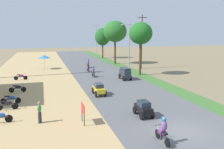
% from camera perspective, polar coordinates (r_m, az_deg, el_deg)
% --- Properties ---
extents(ground_plane, '(180.00, 180.00, 0.00)m').
position_cam_1_polar(ground_plane, '(17.39, 16.20, -12.86)').
color(ground_plane, '#7A6B4C').
extents(road_strip, '(9.00, 140.00, 0.08)m').
position_cam_1_polar(road_strip, '(17.38, 16.21, -12.74)').
color(road_strip, '#565659').
rests_on(road_strip, ground).
extents(parked_motorbike_nearest, '(1.80, 0.54, 0.94)m').
position_cam_1_polar(parked_motorbike_nearest, '(19.72, -24.80, -8.94)').
color(parked_motorbike_nearest, black).
rests_on(parked_motorbike_nearest, dirt_shoulder).
extents(parked_motorbike_second, '(1.80, 0.54, 0.94)m').
position_cam_1_polar(parked_motorbike_second, '(22.70, -23.31, -6.39)').
color(parked_motorbike_second, black).
rests_on(parked_motorbike_second, dirt_shoulder).
extents(parked_motorbike_third, '(1.80, 0.54, 0.94)m').
position_cam_1_polar(parked_motorbike_third, '(24.40, -22.61, -5.23)').
color(parked_motorbike_third, black).
rests_on(parked_motorbike_third, dirt_shoulder).
extents(parked_motorbike_fourth, '(1.80, 0.54, 0.94)m').
position_cam_1_polar(parked_motorbike_fourth, '(28.74, -21.23, -2.91)').
color(parked_motorbike_fourth, black).
rests_on(parked_motorbike_fourth, dirt_shoulder).
extents(parked_motorbike_fifth, '(1.80, 0.54, 0.94)m').
position_cam_1_polar(parked_motorbike_fifth, '(35.89, -20.58, -0.40)').
color(parked_motorbike_fifth, black).
rests_on(parked_motorbike_fifth, dirt_shoulder).
extents(street_signboard, '(0.06, 1.30, 1.50)m').
position_cam_1_polar(street_signboard, '(17.79, -6.83, -8.20)').
color(street_signboard, '#262628').
rests_on(street_signboard, dirt_shoulder).
extents(vendor_umbrella, '(2.20, 2.20, 2.52)m').
position_cam_1_polar(vendor_umbrella, '(44.69, -15.65, 4.08)').
color(vendor_umbrella, '#99999E').
rests_on(vendor_umbrella, dirt_shoulder).
extents(pedestrian_on_shoulder, '(0.41, 0.43, 1.62)m').
position_cam_1_polar(pedestrian_on_shoulder, '(18.59, -16.64, -8.21)').
color(pedestrian_on_shoulder, '#33333D').
rests_on(pedestrian_on_shoulder, dirt_shoulder).
extents(median_tree_nearest, '(3.53, 3.53, 8.00)m').
position_cam_1_polar(median_tree_nearest, '(37.29, 6.73, 9.49)').
color(median_tree_nearest, '#4C351E').
rests_on(median_tree_nearest, median_strip).
extents(median_tree_second, '(4.76, 4.76, 8.78)m').
position_cam_1_polar(median_tree_second, '(50.21, 0.72, 10.03)').
color(median_tree_second, '#4C351E').
rests_on(median_tree_second, median_strip).
extents(median_tree_third, '(3.80, 3.80, 7.49)m').
position_cam_1_polar(median_tree_third, '(61.34, -2.23, 8.81)').
color(median_tree_third, '#4C351E').
rests_on(median_tree_third, median_strip).
extents(streetlamp_near, '(3.16, 0.20, 7.95)m').
position_cam_1_polar(streetlamp_near, '(42.54, 4.09, 7.28)').
color(streetlamp_near, gray).
rests_on(streetlamp_near, median_strip).
extents(streetlamp_mid, '(3.16, 0.20, 8.39)m').
position_cam_1_polar(streetlamp_mid, '(67.89, -3.64, 8.49)').
color(streetlamp_mid, gray).
rests_on(streetlamp_mid, median_strip).
extents(utility_pole_near, '(1.80, 0.20, 9.62)m').
position_cam_1_polar(utility_pole_near, '(44.47, 6.98, 7.83)').
color(utility_pole_near, brown).
rests_on(utility_pole_near, ground).
extents(car_hatchback_black, '(1.04, 2.00, 1.23)m').
position_cam_1_polar(car_hatchback_black, '(19.39, 7.37, -7.78)').
color(car_hatchback_black, black).
rests_on(car_hatchback_black, road_strip).
extents(car_sedan_yellow, '(1.10, 2.26, 1.19)m').
position_cam_1_polar(car_sedan_yellow, '(25.60, -3.11, -3.33)').
color(car_sedan_yellow, gold).
rests_on(car_sedan_yellow, road_strip).
extents(car_van_charcoal, '(1.19, 2.41, 1.67)m').
position_cam_1_polar(car_van_charcoal, '(33.73, 3.10, 0.41)').
color(car_van_charcoal, '#282D33').
rests_on(car_van_charcoal, road_strip).
extents(motorbike_foreground_rider, '(0.54, 1.80, 1.66)m').
position_cam_1_polar(motorbike_foreground_rider, '(15.10, 11.87, -12.75)').
color(motorbike_foreground_rider, black).
rests_on(motorbike_foreground_rider, road_strip).
extents(motorbike_ahead_second, '(0.54, 1.80, 1.66)m').
position_cam_1_polar(motorbike_ahead_second, '(35.81, -4.45, 0.68)').
color(motorbike_ahead_second, black).
rests_on(motorbike_ahead_second, road_strip).
extents(motorbike_ahead_third, '(0.54, 1.80, 0.94)m').
position_cam_1_polar(motorbike_ahead_third, '(40.50, -5.64, 1.35)').
color(motorbike_ahead_third, black).
rests_on(motorbike_ahead_third, road_strip).
extents(motorbike_ahead_fourth, '(0.54, 1.80, 1.66)m').
position_cam_1_polar(motorbike_ahead_fourth, '(45.06, -5.61, 2.59)').
color(motorbike_ahead_fourth, black).
rests_on(motorbike_ahead_fourth, road_strip).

